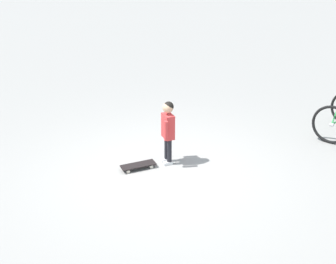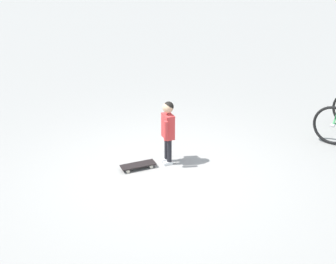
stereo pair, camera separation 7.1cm
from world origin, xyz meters
name	(u,v)px [view 1 (the left image)]	position (x,y,z in m)	size (l,w,h in m)	color
ground_plane	(166,174)	(0.00, 0.00, 0.00)	(50.00, 50.00, 0.00)	gray
child_person	(168,126)	(-0.31, -0.19, 0.66)	(0.36, 0.28, 1.06)	black
skateboard	(138,165)	(0.13, -0.46, 0.06)	(0.58, 0.45, 0.07)	black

